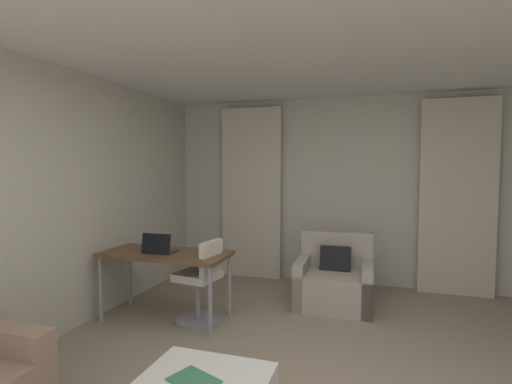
# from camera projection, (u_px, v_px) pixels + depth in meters

# --- Properties ---
(wall_window) EXTENTS (5.12, 0.06, 2.60)m
(wall_window) POSITION_uv_depth(u_px,v_px,m) (347.00, 191.00, 5.45)
(wall_window) COLOR beige
(wall_window) RESTS_ON ground
(wall_left) EXTENTS (0.06, 6.12, 2.60)m
(wall_left) POSITION_uv_depth(u_px,v_px,m) (17.00, 207.00, 3.32)
(wall_left) COLOR beige
(wall_left) RESTS_ON ground
(ceiling) EXTENTS (5.12, 6.12, 0.06)m
(ceiling) POSITION_uv_depth(u_px,v_px,m) (314.00, 11.00, 2.47)
(ceiling) COLOR white
(ceiling) RESTS_ON wall_left
(curtain_left_panel) EXTENTS (0.90, 0.06, 2.50)m
(curtain_left_panel) POSITION_uv_depth(u_px,v_px,m) (251.00, 193.00, 5.74)
(curtain_left_panel) COLOR beige
(curtain_left_panel) RESTS_ON ground
(curtain_right_panel) EXTENTS (0.90, 0.06, 2.50)m
(curtain_right_panel) POSITION_uv_depth(u_px,v_px,m) (457.00, 197.00, 4.91)
(curtain_right_panel) COLOR beige
(curtain_right_panel) RESTS_ON ground
(armchair) EXTENTS (0.89, 0.79, 0.83)m
(armchair) POSITION_uv_depth(u_px,v_px,m) (334.00, 282.00, 4.59)
(armchair) COLOR #B2A899
(armchair) RESTS_ON ground
(desk) EXTENTS (1.36, 0.61, 0.73)m
(desk) POSITION_uv_depth(u_px,v_px,m) (165.00, 258.00, 4.14)
(desk) COLOR brown
(desk) RESTS_ON ground
(desk_chair) EXTENTS (0.48, 0.48, 0.88)m
(desk_chair) POSITION_uv_depth(u_px,v_px,m) (201.00, 286.00, 4.06)
(desk_chair) COLOR gray
(desk_chair) RESTS_ON ground
(laptop) EXTENTS (0.34, 0.27, 0.22)m
(laptop) POSITION_uv_depth(u_px,v_px,m) (159.00, 249.00, 4.10)
(laptop) COLOR #2D2D33
(laptop) RESTS_ON desk
(magazine_open) EXTENTS (0.34, 0.29, 0.01)m
(magazine_open) POSITION_uv_depth(u_px,v_px,m) (194.00, 380.00, 2.26)
(magazine_open) COLOR #387F5B
(magazine_open) RESTS_ON coffee_table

